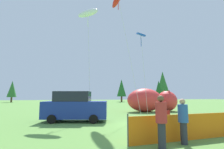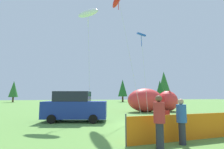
# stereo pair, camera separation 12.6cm
# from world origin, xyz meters

# --- Properties ---
(ground_plane) EXTENTS (120.00, 120.00, 0.00)m
(ground_plane) POSITION_xyz_m (0.00, 0.00, 0.00)
(ground_plane) COLOR #609342
(parked_car) EXTENTS (4.57, 2.70, 2.06)m
(parked_car) POSITION_xyz_m (-4.02, 2.08, 1.00)
(parked_car) COLOR navy
(parked_car) RESTS_ON ground
(folding_chair) EXTENTS (0.64, 0.64, 0.88)m
(folding_chair) POSITION_xyz_m (1.51, -0.33, 0.51)
(folding_chair) COLOR maroon
(folding_chair) RESTS_ON ground
(inflatable_cat) EXTENTS (6.01, 2.80, 2.53)m
(inflatable_cat) POSITION_xyz_m (4.32, 7.77, 1.17)
(inflatable_cat) COLOR red
(inflatable_cat) RESTS_ON ground
(safety_fence) EXTENTS (7.12, 0.87, 1.13)m
(safety_fence) POSITION_xyz_m (1.32, -3.92, 0.52)
(safety_fence) COLOR orange
(safety_fence) RESTS_ON ground
(spectator_in_green_shirt) EXTENTS (0.39, 0.39, 1.79)m
(spectator_in_green_shirt) POSITION_xyz_m (-1.17, -4.83, 0.98)
(spectator_in_green_shirt) COLOR #2D2D38
(spectator_in_green_shirt) RESTS_ON ground
(spectator_in_grey_shirt) EXTENTS (0.36, 0.36, 1.66)m
(spectator_in_grey_shirt) POSITION_xyz_m (-0.13, -4.53, 0.91)
(spectator_in_grey_shirt) COLOR #2D2D38
(spectator_in_grey_shirt) RESTS_ON ground
(kite_blue_box) EXTENTS (1.07, 1.65, 8.50)m
(kite_blue_box) POSITION_xyz_m (2.63, 6.22, 7.99)
(kite_blue_box) COLOR silver
(kite_blue_box) RESTS_ON ground
(kite_white_ghost) EXTENTS (2.09, 3.30, 9.82)m
(kite_white_ghost) POSITION_xyz_m (-3.05, 4.78, 9.21)
(kite_white_ghost) COLOR silver
(kite_white_ghost) RESTS_ON ground
(horizon_tree_east) EXTENTS (2.32, 2.32, 5.54)m
(horizon_tree_east) POSITION_xyz_m (-19.85, 39.49, 3.40)
(horizon_tree_east) COLOR brown
(horizon_tree_east) RESTS_ON ground
(horizon_tree_west) EXTENTS (2.27, 2.27, 5.42)m
(horizon_tree_west) POSITION_xyz_m (16.24, 29.02, 3.33)
(horizon_tree_west) COLOR brown
(horizon_tree_west) RESTS_ON ground
(horizon_tree_mid) EXTENTS (3.59, 3.59, 8.57)m
(horizon_tree_mid) POSITION_xyz_m (20.64, 35.03, 5.26)
(horizon_tree_mid) COLOR brown
(horizon_tree_mid) RESTS_ON ground
(horizon_tree_northeast) EXTENTS (2.59, 2.59, 6.17)m
(horizon_tree_northeast) POSITION_xyz_m (8.79, 36.40, 3.79)
(horizon_tree_northeast) COLOR brown
(horizon_tree_northeast) RESTS_ON ground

